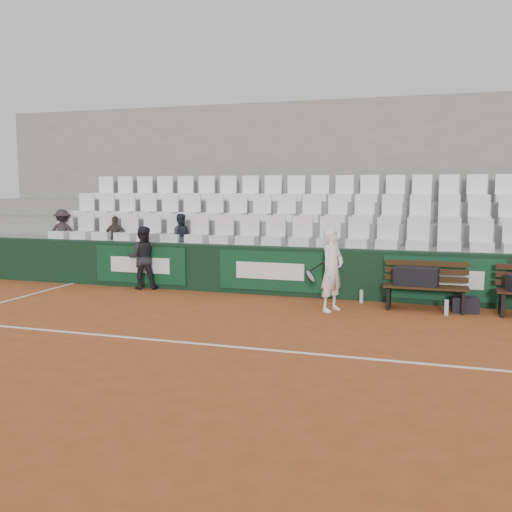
{
  "coord_description": "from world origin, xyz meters",
  "views": [
    {
      "loc": [
        3.02,
        -7.37,
        2.25
      ],
      "look_at": [
        -0.05,
        2.4,
        1.0
      ],
      "focal_mm": 40.0,
      "sensor_mm": 36.0,
      "label": 1
    }
  ],
  "objects_px": {
    "tennis_player": "(332,270)",
    "spectator_c": "(180,218)",
    "sports_bag_ground": "(465,305)",
    "spectator_b": "(115,218)",
    "sports_bag_left": "(416,276)",
    "ball_kid": "(143,258)",
    "water_bottle_near": "(361,296)",
    "spectator_a": "(62,214)",
    "water_bottle_far": "(446,308)",
    "bench_left": "(425,298)"
  },
  "relations": [
    {
      "from": "water_bottle_near",
      "to": "tennis_player",
      "type": "distance_m",
      "value": 1.15
    },
    {
      "from": "spectator_b",
      "to": "spectator_a",
      "type": "bearing_deg",
      "value": -9.03
    },
    {
      "from": "sports_bag_left",
      "to": "spectator_a",
      "type": "height_order",
      "value": "spectator_a"
    },
    {
      "from": "tennis_player",
      "to": "spectator_c",
      "type": "relative_size",
      "value": 1.39
    },
    {
      "from": "sports_bag_ground",
      "to": "water_bottle_far",
      "type": "xyz_separation_m",
      "value": [
        -0.32,
        -0.35,
        -0.0
      ]
    },
    {
      "from": "bench_left",
      "to": "spectator_b",
      "type": "height_order",
      "value": "spectator_b"
    },
    {
      "from": "bench_left",
      "to": "tennis_player",
      "type": "bearing_deg",
      "value": -160.36
    },
    {
      "from": "ball_kid",
      "to": "spectator_b",
      "type": "relative_size",
      "value": 1.37
    },
    {
      "from": "bench_left",
      "to": "spectator_c",
      "type": "relative_size",
      "value": 1.38
    },
    {
      "from": "tennis_player",
      "to": "spectator_a",
      "type": "height_order",
      "value": "spectator_a"
    },
    {
      "from": "water_bottle_far",
      "to": "spectator_a",
      "type": "height_order",
      "value": "spectator_a"
    },
    {
      "from": "sports_bag_ground",
      "to": "spectator_a",
      "type": "height_order",
      "value": "spectator_a"
    },
    {
      "from": "sports_bag_ground",
      "to": "water_bottle_near",
      "type": "relative_size",
      "value": 1.77
    },
    {
      "from": "water_bottle_near",
      "to": "tennis_player",
      "type": "bearing_deg",
      "value": -116.68
    },
    {
      "from": "water_bottle_far",
      "to": "spectator_b",
      "type": "bearing_deg",
      "value": 168.69
    },
    {
      "from": "tennis_player",
      "to": "spectator_a",
      "type": "xyz_separation_m",
      "value": [
        -6.96,
        1.74,
        0.82
      ]
    },
    {
      "from": "sports_bag_ground",
      "to": "water_bottle_near",
      "type": "xyz_separation_m",
      "value": [
        -1.88,
        0.27,
        -0.01
      ]
    },
    {
      "from": "sports_bag_left",
      "to": "spectator_a",
      "type": "distance_m",
      "value": 8.55
    },
    {
      "from": "tennis_player",
      "to": "spectator_a",
      "type": "distance_m",
      "value": 7.22
    },
    {
      "from": "sports_bag_left",
      "to": "tennis_player",
      "type": "distance_m",
      "value": 1.57
    },
    {
      "from": "ball_kid",
      "to": "spectator_c",
      "type": "distance_m",
      "value": 1.26
    },
    {
      "from": "spectator_c",
      "to": "sports_bag_ground",
      "type": "bearing_deg",
      "value": 147.34
    },
    {
      "from": "bench_left",
      "to": "spectator_b",
      "type": "xyz_separation_m",
      "value": [
        -7.11,
        1.16,
        1.28
      ]
    },
    {
      "from": "water_bottle_far",
      "to": "water_bottle_near",
      "type": "bearing_deg",
      "value": 158.17
    },
    {
      "from": "sports_bag_ground",
      "to": "ball_kid",
      "type": "distance_m",
      "value": 6.71
    },
    {
      "from": "sports_bag_ground",
      "to": "ball_kid",
      "type": "height_order",
      "value": "ball_kid"
    },
    {
      "from": "spectator_a",
      "to": "spectator_b",
      "type": "xyz_separation_m",
      "value": [
        1.48,
        0.0,
        -0.07
      ]
    },
    {
      "from": "bench_left",
      "to": "sports_bag_left",
      "type": "height_order",
      "value": "sports_bag_left"
    },
    {
      "from": "sports_bag_ground",
      "to": "spectator_a",
      "type": "xyz_separation_m",
      "value": [
        -9.28,
        1.15,
        1.43
      ]
    },
    {
      "from": "tennis_player",
      "to": "spectator_b",
      "type": "distance_m",
      "value": 5.8
    },
    {
      "from": "spectator_b",
      "to": "ball_kid",
      "type": "bearing_deg",
      "value": 137.18
    },
    {
      "from": "bench_left",
      "to": "water_bottle_far",
      "type": "height_order",
      "value": "bench_left"
    },
    {
      "from": "bench_left",
      "to": "sports_bag_ground",
      "type": "relative_size",
      "value": 3.24
    },
    {
      "from": "spectator_a",
      "to": "spectator_c",
      "type": "bearing_deg",
      "value": 159.3
    },
    {
      "from": "sports_bag_ground",
      "to": "spectator_b",
      "type": "relative_size",
      "value": 0.46
    },
    {
      "from": "tennis_player",
      "to": "spectator_c",
      "type": "distance_m",
      "value": 4.26
    },
    {
      "from": "water_bottle_near",
      "to": "spectator_a",
      "type": "distance_m",
      "value": 7.59
    },
    {
      "from": "sports_bag_ground",
      "to": "bench_left",
      "type": "bearing_deg",
      "value": -178.96
    },
    {
      "from": "ball_kid",
      "to": "spectator_c",
      "type": "height_order",
      "value": "spectator_c"
    },
    {
      "from": "water_bottle_near",
      "to": "ball_kid",
      "type": "distance_m",
      "value": 4.83
    },
    {
      "from": "spectator_a",
      "to": "sports_bag_ground",
      "type": "bearing_deg",
      "value": 152.27
    },
    {
      "from": "tennis_player",
      "to": "spectator_c",
      "type": "xyz_separation_m",
      "value": [
        -3.81,
        1.74,
        0.79
      ]
    },
    {
      "from": "water_bottle_far",
      "to": "ball_kid",
      "type": "distance_m",
      "value": 6.43
    },
    {
      "from": "spectator_a",
      "to": "spectator_b",
      "type": "height_order",
      "value": "spectator_a"
    },
    {
      "from": "bench_left",
      "to": "tennis_player",
      "type": "distance_m",
      "value": 1.81
    },
    {
      "from": "sports_bag_left",
      "to": "ball_kid",
      "type": "bearing_deg",
      "value": 175.95
    },
    {
      "from": "water_bottle_near",
      "to": "tennis_player",
      "type": "xyz_separation_m",
      "value": [
        -0.44,
        -0.87,
        0.62
      ]
    },
    {
      "from": "spectator_c",
      "to": "water_bottle_near",
      "type": "bearing_deg",
      "value": 146.34
    },
    {
      "from": "water_bottle_far",
      "to": "spectator_b",
      "type": "height_order",
      "value": "spectator_b"
    },
    {
      "from": "ball_kid",
      "to": "water_bottle_near",
      "type": "bearing_deg",
      "value": 159.57
    }
  ]
}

